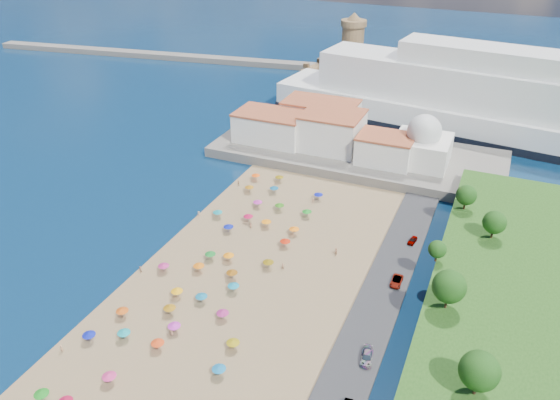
% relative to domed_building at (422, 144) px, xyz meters
% --- Properties ---
extents(ground, '(700.00, 700.00, 0.00)m').
position_rel_domed_building_xyz_m(ground, '(-30.00, -71.00, -8.97)').
color(ground, '#071938').
rests_on(ground, ground).
extents(terrace, '(90.00, 36.00, 3.00)m').
position_rel_domed_building_xyz_m(terrace, '(-20.00, 2.00, -7.47)').
color(terrace, '#59544C').
rests_on(terrace, ground).
extents(jetty, '(18.00, 70.00, 2.40)m').
position_rel_domed_building_xyz_m(jetty, '(-42.00, 37.00, -7.77)').
color(jetty, '#59544C').
rests_on(jetty, ground).
extents(breakwater, '(199.03, 34.77, 2.60)m').
position_rel_domed_building_xyz_m(breakwater, '(-140.00, 82.00, -7.67)').
color(breakwater, '#59544C').
rests_on(breakwater, ground).
extents(waterfront_buildings, '(57.00, 29.00, 11.00)m').
position_rel_domed_building_xyz_m(waterfront_buildings, '(-33.05, 2.64, -1.10)').
color(waterfront_buildings, silver).
rests_on(waterfront_buildings, terrace).
extents(domed_building, '(16.00, 16.00, 15.00)m').
position_rel_domed_building_xyz_m(domed_building, '(0.00, 0.00, 0.00)').
color(domed_building, silver).
rests_on(domed_building, terrace).
extents(fortress, '(40.00, 40.00, 32.40)m').
position_rel_domed_building_xyz_m(fortress, '(-42.00, 67.00, -2.29)').
color(fortress, olive).
rests_on(fortress, ground).
extents(cruise_ship, '(171.40, 46.16, 37.09)m').
position_rel_domed_building_xyz_m(cruise_ship, '(23.38, 36.29, 2.01)').
color(cruise_ship, black).
rests_on(cruise_ship, ground).
extents(beach_parasols, '(31.83, 114.90, 2.20)m').
position_rel_domed_building_xyz_m(beach_parasols, '(-31.10, -82.03, -6.83)').
color(beach_parasols, gray).
rests_on(beach_parasols, beach).
extents(beachgoers, '(40.06, 97.78, 1.88)m').
position_rel_domed_building_xyz_m(beachgoers, '(-30.24, -72.49, -7.86)').
color(beachgoers, tan).
rests_on(beachgoers, beach).
extents(parked_cars, '(2.76, 70.74, 1.44)m').
position_rel_domed_building_xyz_m(parked_cars, '(6.00, -74.13, -7.61)').
color(parked_cars, gray).
rests_on(parked_cars, promenade).
extents(hillside_trees, '(16.61, 107.64, 8.00)m').
position_rel_domed_building_xyz_m(hillside_trees, '(18.55, -78.72, 1.26)').
color(hillside_trees, '#382314').
rests_on(hillside_trees, hillside).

